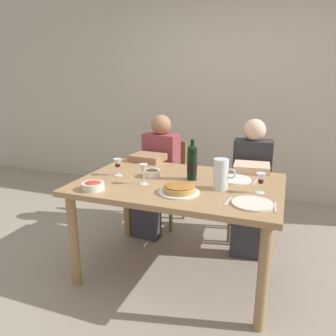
{
  "coord_description": "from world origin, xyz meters",
  "views": [
    {
      "loc": [
        0.73,
        -2.2,
        1.52
      ],
      "look_at": [
        -0.07,
        -0.04,
        0.87
      ],
      "focal_mm": 34.8,
      "sensor_mm": 36.0,
      "label": 1
    }
  ],
  "objects": [
    {
      "name": "wine_glass_right_diner",
      "position": [
        0.59,
        -0.04,
        0.86
      ],
      "size": [
        0.06,
        0.06,
        0.14
      ],
      "color": "silver",
      "rests_on": "dining_table"
    },
    {
      "name": "chair_left",
      "position": [
        -0.44,
        0.9,
        0.5
      ],
      "size": [
        0.43,
        0.43,
        0.87
      ],
      "rotation": [
        0.0,
        0.0,
        3.06
      ],
      "color": "olive",
      "rests_on": "ground"
    },
    {
      "name": "dining_table",
      "position": [
        0.0,
        0.0,
        0.67
      ],
      "size": [
        1.5,
        1.0,
        0.76
      ],
      "color": "#9E7A51",
      "rests_on": "ground"
    },
    {
      "name": "baked_tart",
      "position": [
        0.08,
        -0.23,
        0.79
      ],
      "size": [
        0.28,
        0.28,
        0.06
      ],
      "color": "silver",
      "rests_on": "dining_table"
    },
    {
      "name": "fork_left_setting",
      "position": [
        0.41,
        -0.26,
        0.76
      ],
      "size": [
        0.03,
        0.16,
        0.0
      ],
      "primitive_type": "cube",
      "rotation": [
        0.0,
        0.0,
        1.47
      ],
      "color": "silver",
      "rests_on": "dining_table"
    },
    {
      "name": "wine_glass_centre",
      "position": [
        -0.51,
        -0.01,
        0.86
      ],
      "size": [
        0.07,
        0.07,
        0.14
      ],
      "color": "silver",
      "rests_on": "dining_table"
    },
    {
      "name": "water_pitcher",
      "position": [
        0.32,
        -0.05,
        0.86
      ],
      "size": [
        0.16,
        0.1,
        0.22
      ],
      "color": "silver",
      "rests_on": "dining_table"
    },
    {
      "name": "knife_left_setting",
      "position": [
        0.7,
        -0.26,
        0.76
      ],
      "size": [
        0.02,
        0.18,
        0.0
      ],
      "primitive_type": "cube",
      "rotation": [
        0.0,
        0.0,
        1.63
      ],
      "color": "silver",
      "rests_on": "dining_table"
    },
    {
      "name": "knife_right_setting",
      "position": [
        0.53,
        0.19,
        0.76
      ],
      "size": [
        0.03,
        0.18,
        0.0
      ],
      "primitive_type": "cube",
      "rotation": [
        0.0,
        0.0,
        1.46
      ],
      "color": "silver",
      "rests_on": "dining_table"
    },
    {
      "name": "diner_right",
      "position": [
        0.46,
        0.65,
        0.62
      ],
      "size": [
        0.36,
        0.53,
        1.16
      ],
      "rotation": [
        0.0,
        0.0,
        3.23
      ],
      "color": "#2D2D33",
      "rests_on": "ground"
    },
    {
      "name": "back_wall",
      "position": [
        0.0,
        2.03,
        1.4
      ],
      "size": [
        8.0,
        0.1,
        2.8
      ],
      "primitive_type": "cube",
      "color": "beige",
      "rests_on": "ground"
    },
    {
      "name": "ground_plane",
      "position": [
        0.0,
        0.0,
        0.0
      ],
      "size": [
        8.0,
        8.0,
        0.0
      ],
      "primitive_type": "plane",
      "color": "gray"
    },
    {
      "name": "dinner_plate_right_setting",
      "position": [
        0.38,
        0.19,
        0.77
      ],
      "size": [
        0.25,
        0.25,
        0.01
      ],
      "primitive_type": "cylinder",
      "color": "white",
      "rests_on": "dining_table"
    },
    {
      "name": "wine_glass_left_diner",
      "position": [
        -0.23,
        -0.14,
        0.87
      ],
      "size": [
        0.07,
        0.07,
        0.15
      ],
      "color": "silver",
      "rests_on": "dining_table"
    },
    {
      "name": "spoon_right_setting",
      "position": [
        0.23,
        0.19,
        0.76
      ],
      "size": [
        0.02,
        0.16,
        0.0
      ],
      "primitive_type": "cube",
      "rotation": [
        0.0,
        0.0,
        1.51
      ],
      "color": "silver",
      "rests_on": "dining_table"
    },
    {
      "name": "diner_left",
      "position": [
        -0.46,
        0.67,
        0.62
      ],
      "size": [
        0.36,
        0.52,
        1.16
      ],
      "rotation": [
        0.0,
        0.0,
        3.06
      ],
      "color": "#8E3D42",
      "rests_on": "ground"
    },
    {
      "name": "dinner_plate_left_setting",
      "position": [
        0.56,
        -0.26,
        0.77
      ],
      "size": [
        0.25,
        0.25,
        0.01
      ],
      "primitive_type": "cylinder",
      "color": "silver",
      "rests_on": "dining_table"
    },
    {
      "name": "wine_bottle",
      "position": [
        0.07,
        0.09,
        0.89
      ],
      "size": [
        0.08,
        0.08,
        0.31
      ],
      "color": "black",
      "rests_on": "dining_table"
    },
    {
      "name": "olive_bowl",
      "position": [
        -0.24,
        0.06,
        0.79
      ],
      "size": [
        0.14,
        0.14,
        0.06
      ],
      "color": "white",
      "rests_on": "dining_table"
    },
    {
      "name": "chair_right",
      "position": [
        0.44,
        0.89,
        0.5
      ],
      "size": [
        0.43,
        0.43,
        0.87
      ],
      "rotation": [
        0.0,
        0.0,
        3.23
      ],
      "color": "olive",
      "rests_on": "ground"
    },
    {
      "name": "salad_bowl",
      "position": [
        -0.51,
        -0.37,
        0.79
      ],
      "size": [
        0.15,
        0.15,
        0.06
      ],
      "color": "silver",
      "rests_on": "dining_table"
    }
  ]
}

